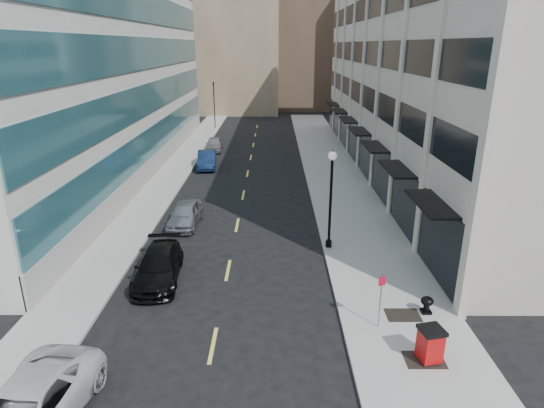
{
  "coord_description": "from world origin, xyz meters",
  "views": [
    {
      "loc": [
        2.27,
        -12.3,
        10.66
      ],
      "look_at": [
        2.19,
        10.9,
        2.49
      ],
      "focal_mm": 30.0,
      "sensor_mm": 36.0,
      "label": 1
    }
  ],
  "objects_px": {
    "trash_bin": "(430,343)",
    "car_black_pickup": "(158,266)",
    "car_grey_sedan": "(214,144)",
    "traffic_signal": "(213,85)",
    "sign_post": "(381,293)",
    "car_silver_sedan": "(185,214)",
    "lamppost": "(331,191)",
    "car_blue_sedan": "(207,160)",
    "urn_planter": "(427,303)"
  },
  "relations": [
    {
      "from": "traffic_signal",
      "to": "trash_bin",
      "type": "height_order",
      "value": "traffic_signal"
    },
    {
      "from": "car_blue_sedan",
      "to": "car_grey_sedan",
      "type": "height_order",
      "value": "car_blue_sedan"
    },
    {
      "from": "trash_bin",
      "to": "sign_post",
      "type": "distance_m",
      "value": 2.54
    },
    {
      "from": "car_silver_sedan",
      "to": "trash_bin",
      "type": "distance_m",
      "value": 16.98
    },
    {
      "from": "trash_bin",
      "to": "car_black_pickup",
      "type": "bearing_deg",
      "value": 138.19
    },
    {
      "from": "lamppost",
      "to": "trash_bin",
      "type": "bearing_deg",
      "value": -75.61
    },
    {
      "from": "car_black_pickup",
      "to": "car_blue_sedan",
      "type": "relative_size",
      "value": 1.07
    },
    {
      "from": "urn_planter",
      "to": "trash_bin",
      "type": "bearing_deg",
      "value": -106.12
    },
    {
      "from": "car_silver_sedan",
      "to": "trash_bin",
      "type": "bearing_deg",
      "value": -47.54
    },
    {
      "from": "traffic_signal",
      "to": "sign_post",
      "type": "distance_m",
      "value": 46.73
    },
    {
      "from": "car_black_pickup",
      "to": "car_silver_sedan",
      "type": "bearing_deg",
      "value": 85.43
    },
    {
      "from": "traffic_signal",
      "to": "trash_bin",
      "type": "bearing_deg",
      "value": -74.27
    },
    {
      "from": "trash_bin",
      "to": "lamppost",
      "type": "relative_size",
      "value": 0.24
    },
    {
      "from": "car_blue_sedan",
      "to": "urn_planter",
      "type": "distance_m",
      "value": 27.01
    },
    {
      "from": "traffic_signal",
      "to": "trash_bin",
      "type": "distance_m",
      "value": 49.07
    },
    {
      "from": "traffic_signal",
      "to": "sign_post",
      "type": "relative_size",
      "value": 2.93
    },
    {
      "from": "car_grey_sedan",
      "to": "lamppost",
      "type": "xyz_separation_m",
      "value": [
        9.29,
        -24.51,
        2.65
      ]
    },
    {
      "from": "car_silver_sedan",
      "to": "lamppost",
      "type": "bearing_deg",
      "value": -20.05
    },
    {
      "from": "car_black_pickup",
      "to": "trash_bin",
      "type": "xyz_separation_m",
      "value": [
        10.93,
        -6.02,
        0.13
      ]
    },
    {
      "from": "traffic_signal",
      "to": "urn_planter",
      "type": "distance_m",
      "value": 46.49
    },
    {
      "from": "trash_bin",
      "to": "urn_planter",
      "type": "xyz_separation_m",
      "value": [
        0.87,
        3.0,
        -0.25
      ]
    },
    {
      "from": "car_silver_sedan",
      "to": "car_blue_sedan",
      "type": "relative_size",
      "value": 0.92
    },
    {
      "from": "trash_bin",
      "to": "lamppost",
      "type": "xyz_separation_m",
      "value": [
        -2.43,
        9.49,
        2.51
      ]
    },
    {
      "from": "car_grey_sedan",
      "to": "urn_planter",
      "type": "bearing_deg",
      "value": -70.49
    },
    {
      "from": "trash_bin",
      "to": "lamppost",
      "type": "distance_m",
      "value": 10.11
    },
    {
      "from": "car_blue_sedan",
      "to": "sign_post",
      "type": "height_order",
      "value": "sign_post"
    },
    {
      "from": "lamppost",
      "to": "urn_planter",
      "type": "distance_m",
      "value": 7.79
    },
    {
      "from": "car_blue_sedan",
      "to": "trash_bin",
      "type": "bearing_deg",
      "value": -72.56
    },
    {
      "from": "traffic_signal",
      "to": "car_grey_sedan",
      "type": "xyz_separation_m",
      "value": [
        1.51,
        -13.0,
        -5.01
      ]
    },
    {
      "from": "car_blue_sedan",
      "to": "lamppost",
      "type": "relative_size",
      "value": 0.84
    },
    {
      "from": "car_grey_sedan",
      "to": "sign_post",
      "type": "distance_m",
      "value": 33.67
    },
    {
      "from": "car_grey_sedan",
      "to": "lamppost",
      "type": "distance_m",
      "value": 26.35
    },
    {
      "from": "traffic_signal",
      "to": "lamppost",
      "type": "bearing_deg",
      "value": -73.94
    },
    {
      "from": "car_black_pickup",
      "to": "traffic_signal",
      "type": "bearing_deg",
      "value": 88.64
    },
    {
      "from": "car_black_pickup",
      "to": "urn_planter",
      "type": "bearing_deg",
      "value": -18.95
    },
    {
      "from": "traffic_signal",
      "to": "car_blue_sedan",
      "type": "distance_m",
      "value": 20.68
    },
    {
      "from": "car_black_pickup",
      "to": "lamppost",
      "type": "height_order",
      "value": "lamppost"
    },
    {
      "from": "car_grey_sedan",
      "to": "lamppost",
      "type": "relative_size",
      "value": 0.76
    },
    {
      "from": "car_silver_sedan",
      "to": "urn_planter",
      "type": "distance_m",
      "value": 15.47
    },
    {
      "from": "trash_bin",
      "to": "sign_post",
      "type": "relative_size",
      "value": 0.54
    },
    {
      "from": "car_grey_sedan",
      "to": "urn_planter",
      "type": "height_order",
      "value": "car_grey_sedan"
    },
    {
      "from": "car_silver_sedan",
      "to": "trash_bin",
      "type": "relative_size",
      "value": 3.25
    },
    {
      "from": "car_black_pickup",
      "to": "car_blue_sedan",
      "type": "height_order",
      "value": "car_blue_sedan"
    },
    {
      "from": "car_blue_sedan",
      "to": "sign_post",
      "type": "xyz_separation_m",
      "value": [
        10.2,
        -25.01,
        0.93
      ]
    },
    {
      "from": "traffic_signal",
      "to": "urn_planter",
      "type": "relative_size",
      "value": 9.58
    },
    {
      "from": "car_black_pickup",
      "to": "car_grey_sedan",
      "type": "height_order",
      "value": "car_black_pickup"
    },
    {
      "from": "trash_bin",
      "to": "urn_planter",
      "type": "relative_size",
      "value": 1.78
    },
    {
      "from": "car_silver_sedan",
      "to": "urn_planter",
      "type": "relative_size",
      "value": 5.78
    },
    {
      "from": "car_silver_sedan",
      "to": "lamppost",
      "type": "height_order",
      "value": "lamppost"
    },
    {
      "from": "car_silver_sedan",
      "to": "urn_planter",
      "type": "height_order",
      "value": "car_silver_sedan"
    }
  ]
}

